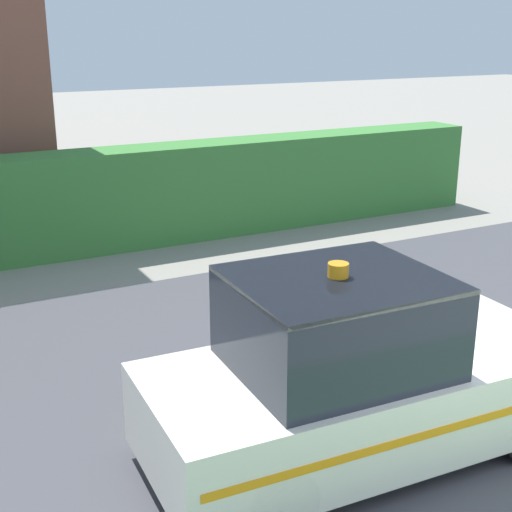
# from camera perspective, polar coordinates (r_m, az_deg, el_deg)

# --- Properties ---
(road_strip) EXTENTS (28.00, 6.32, 0.01)m
(road_strip) POSITION_cam_1_polar(r_m,az_deg,el_deg) (8.26, 5.71, -7.64)
(road_strip) COLOR #424247
(road_strip) RESTS_ON ground
(garden_hedge) EXTENTS (14.12, 0.88, 1.64)m
(garden_hedge) POSITION_cam_1_polar(r_m,az_deg,el_deg) (12.13, -10.89, 4.53)
(garden_hedge) COLOR #3D7F38
(garden_hedge) RESTS_ON ground
(police_car) EXTENTS (3.88, 1.75, 1.77)m
(police_car) POSITION_cam_1_polar(r_m,az_deg,el_deg) (6.15, 8.09, -9.44)
(police_car) COLOR black
(police_car) RESTS_ON road_strip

